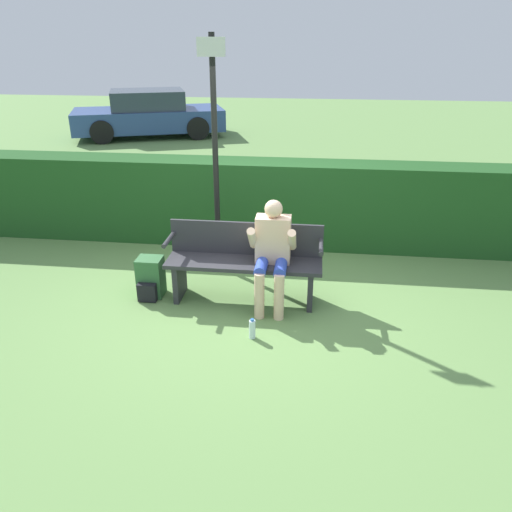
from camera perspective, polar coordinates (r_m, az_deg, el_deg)
The scene contains 8 objects.
ground_plane at distance 5.83m, azimuth -1.35°, elevation -5.03°, with size 40.00×40.00×0.00m, color #668E4C.
hedge_back at distance 7.22m, azimuth 0.61°, elevation 6.09°, with size 12.00×0.57×1.21m.
park_bench at distance 5.67m, azimuth -1.31°, elevation -0.53°, with size 1.75×0.45×0.88m.
person_seated at distance 5.44m, azimuth 1.86°, elevation 0.76°, with size 0.52×0.57×1.21m.
backpack at distance 5.95m, azimuth -11.98°, elevation -2.51°, with size 0.29×0.33×0.47m.
water_bottle at distance 5.09m, azimuth -0.43°, elevation -8.34°, with size 0.07×0.07×0.22m.
signpost at distance 6.14m, azimuth -4.69°, elevation 11.97°, with size 0.32×0.09×2.85m.
parked_car at distance 15.76m, azimuth -12.16°, elevation 15.53°, with size 4.70×3.20×1.34m.
Camera 1 is at (0.74, -5.04, 2.83)m, focal length 35.00 mm.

